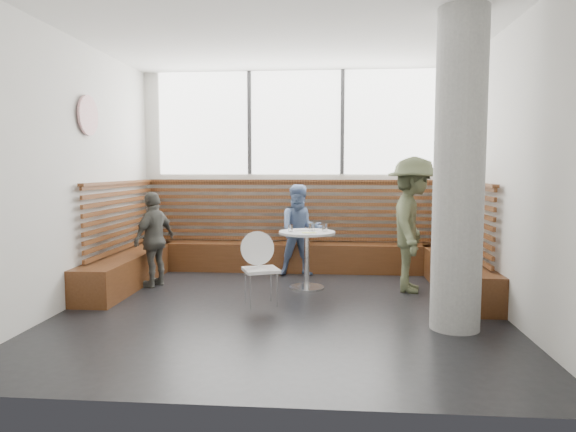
# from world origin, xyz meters

# --- Properties ---
(room) EXTENTS (5.00, 5.00, 3.20)m
(room) POSITION_xyz_m (0.00, 0.00, 1.60)
(room) COLOR silver
(room) RESTS_ON ground
(booth) EXTENTS (5.00, 2.50, 1.44)m
(booth) POSITION_xyz_m (0.00, 1.77, 0.41)
(booth) COLOR #472611
(booth) RESTS_ON ground
(concrete_column) EXTENTS (0.50, 0.50, 3.20)m
(concrete_column) POSITION_xyz_m (1.85, -0.60, 1.60)
(concrete_column) COLOR gray
(concrete_column) RESTS_ON ground
(wall_art) EXTENTS (0.03, 0.50, 0.50)m
(wall_art) POSITION_xyz_m (-2.46, 0.40, 2.30)
(wall_art) COLOR white
(wall_art) RESTS_ON room
(cafe_table) EXTENTS (0.77, 0.77, 0.79)m
(cafe_table) POSITION_xyz_m (0.25, 1.05, 0.56)
(cafe_table) COLOR silver
(cafe_table) RESTS_ON ground
(cafe_chair) EXTENTS (0.42, 0.41, 0.87)m
(cafe_chair) POSITION_xyz_m (-0.25, 0.21, 0.51)
(cafe_chair) COLOR white
(cafe_chair) RESTS_ON ground
(adult_man) EXTENTS (0.88, 1.27, 1.79)m
(adult_man) POSITION_xyz_m (1.66, 1.01, 0.90)
(adult_man) COLOR #4B5337
(adult_man) RESTS_ON ground
(child_back) EXTENTS (0.77, 0.66, 1.40)m
(child_back) POSITION_xyz_m (0.11, 1.90, 0.70)
(child_back) COLOR #637CAC
(child_back) RESTS_ON ground
(child_left) EXTENTS (0.57, 0.84, 1.32)m
(child_left) POSITION_xyz_m (-1.87, 1.02, 0.66)
(child_left) COLOR #52524B
(child_left) RESTS_ON ground
(plate_near) EXTENTS (0.20, 0.20, 0.01)m
(plate_near) POSITION_xyz_m (0.17, 1.16, 0.79)
(plate_near) COLOR white
(plate_near) RESTS_ON cafe_table
(plate_far) EXTENTS (0.20, 0.20, 0.01)m
(plate_far) POSITION_xyz_m (0.31, 1.21, 0.79)
(plate_far) COLOR white
(plate_far) RESTS_ON cafe_table
(glass_left) EXTENTS (0.06, 0.06, 0.10)m
(glass_left) POSITION_xyz_m (0.03, 1.01, 0.84)
(glass_left) COLOR white
(glass_left) RESTS_ON cafe_table
(glass_mid) EXTENTS (0.08, 0.08, 0.12)m
(glass_mid) POSITION_xyz_m (0.32, 0.95, 0.85)
(glass_mid) COLOR white
(glass_mid) RESTS_ON cafe_table
(glass_right) EXTENTS (0.07, 0.07, 0.11)m
(glass_right) POSITION_xyz_m (0.50, 1.09, 0.84)
(glass_right) COLOR white
(glass_right) RESTS_ON cafe_table
(menu_card) EXTENTS (0.20, 0.16, 0.00)m
(menu_card) POSITION_xyz_m (0.29, 0.89, 0.79)
(menu_card) COLOR #A5C64C
(menu_card) RESTS_ON cafe_table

